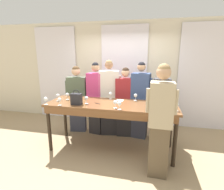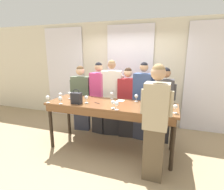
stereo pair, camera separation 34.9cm
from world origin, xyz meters
name	(u,v)px [view 2 (the right image)]	position (x,y,z in m)	size (l,w,h in m)	color
ground_plane	(111,148)	(0.00, 0.00, 0.00)	(18.00, 18.00, 0.00)	tan
wall_back	(130,74)	(0.00, 1.62, 1.40)	(12.00, 0.06, 2.80)	beige
curtain_panel_left	(65,73)	(-2.05, 1.56, 1.34)	(1.26, 0.03, 2.69)	white
curtain_panel_center	(129,76)	(0.00, 1.56, 1.34)	(1.26, 0.03, 2.69)	white
curtain_panel_right	(213,79)	(2.05, 1.56, 1.34)	(1.26, 0.03, 2.69)	white
tasting_bar	(110,109)	(0.00, -0.03, 0.88)	(2.56, 0.82, 0.99)	brown
wine_bottle	(155,107)	(0.89, -0.34, 1.10)	(0.08, 0.08, 0.31)	black
handbag	(76,98)	(-0.63, -0.23, 1.10)	(0.20, 0.12, 0.29)	#232328
wine_glass_front_left	(60,99)	(-0.92, -0.35, 1.10)	(0.07, 0.07, 0.15)	white
wine_glass_front_mid	(86,98)	(-0.47, -0.13, 1.09)	(0.07, 0.07, 0.15)	white
wine_glass_front_right	(136,96)	(0.45, 0.31, 1.09)	(0.07, 0.07, 0.15)	white
wine_glass_center_left	(149,99)	(0.73, 0.15, 1.10)	(0.07, 0.07, 0.15)	white
wine_glass_center_mid	(112,94)	(-0.09, 0.33, 1.09)	(0.07, 0.07, 0.15)	white
wine_glass_center_right	(113,103)	(0.14, -0.28, 1.09)	(0.07, 0.07, 0.15)	white
wine_glass_back_left	(175,107)	(1.20, -0.20, 1.10)	(0.07, 0.07, 0.15)	white
wine_glass_back_mid	(117,104)	(0.23, -0.35, 1.10)	(0.07, 0.07, 0.15)	white
wine_glass_back_right	(48,98)	(-1.21, -0.36, 1.09)	(0.07, 0.07, 0.15)	white
wine_glass_near_host	(60,95)	(-1.11, -0.07, 1.09)	(0.07, 0.07, 0.15)	white
wine_glass_by_bottle	(70,94)	(-0.97, 0.07, 1.10)	(0.07, 0.07, 0.15)	white
napkin	(120,101)	(0.13, 0.25, 0.99)	(0.16, 0.16, 0.00)	white
pen	(97,103)	(-0.26, -0.08, 0.99)	(0.13, 0.07, 0.01)	black
guest_olive_jacket	(81,98)	(-1.02, 0.67, 0.86)	(0.57, 0.26, 1.66)	#383D51
guest_pink_top	(99,98)	(-0.53, 0.67, 0.89)	(0.48, 0.34, 1.75)	#28282D
guest_cream_sweater	(112,98)	(-0.21, 0.67, 0.91)	(0.57, 0.33, 1.81)	#28282D
guest_striped_shirt	(127,103)	(0.18, 0.67, 0.84)	(0.56, 0.27, 1.65)	#28282D
guest_navy_coat	(143,101)	(0.53, 0.67, 0.90)	(0.52, 0.32, 1.77)	#383D51
guest_beige_cap	(164,105)	(0.99, 0.67, 0.86)	(0.47, 0.26, 1.67)	#28282D
host_pouring	(155,123)	(0.92, -0.62, 0.94)	(0.47, 0.28, 1.82)	brown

